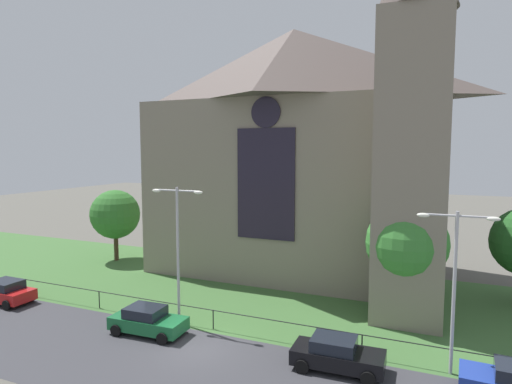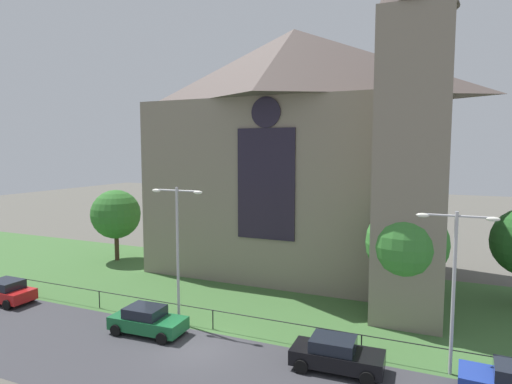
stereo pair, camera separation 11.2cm
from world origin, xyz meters
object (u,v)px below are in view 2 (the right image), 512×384
church_building (300,148)px  parked_car_green (147,320)px  streetlamp_far (454,271)px  tree_right_near (407,243)px  tree_left_far (116,214)px  streetlamp_near (177,237)px  parked_car_black (336,354)px  parked_car_red (5,291)px

church_building → parked_car_green: (-3.81, -15.31, -9.53)m
church_building → streetlamp_far: bearing=-49.3°
tree_right_near → parked_car_green: tree_right_near is taller
tree_left_far → streetlamp_near: 17.03m
church_building → streetlamp_near: size_ratio=3.23×
parked_car_black → parked_car_red: bearing=177.5°
parked_car_red → tree_right_near: bearing=-163.0°
church_building → streetlamp_far: (11.56, -13.45, -5.46)m
streetlamp_near → parked_car_black: 10.79m
parked_car_green → parked_car_black: size_ratio=1.00×
church_building → streetlamp_far: size_ratio=3.48×
tree_left_far → streetlamp_near: size_ratio=0.81×
church_building → parked_car_green: church_building is taller
tree_left_far → parked_car_red: (0.85, -11.86, -3.53)m
tree_left_far → streetlamp_near: streetlamp_near is taller
tree_left_far → parked_car_green: (12.73, -12.14, -3.53)m
streetlamp_near → parked_car_red: (-12.71, -1.58, -4.39)m
tree_right_near → parked_car_red: size_ratio=1.68×
parked_car_red → parked_car_black: (22.42, -0.10, 0.00)m
tree_right_near → parked_car_red: (-24.79, -7.45, -3.91)m
tree_right_near → parked_car_black: bearing=-107.5°
parked_car_red → parked_car_green: 11.89m
parked_car_red → tree_left_far: bearing=-85.6°
church_building → parked_car_red: church_building is taller
church_building → tree_left_far: 17.88m
tree_left_far → parked_car_black: (23.26, -11.96, -3.53)m
streetlamp_near → parked_car_black: bearing=-9.8°
parked_car_red → parked_car_green: (11.89, -0.29, 0.00)m
parked_car_green → streetlamp_near: bearing=63.8°
tree_right_near → streetlamp_far: 6.36m
streetlamp_far → tree_right_near: bearing=112.8°
streetlamp_far → streetlamp_near: bearing=-180.0°
church_building → streetlamp_near: (-2.99, -13.45, -5.14)m
tree_left_far → parked_car_red: size_ratio=1.55×
streetlamp_far → parked_car_green: 16.01m
tree_left_far → tree_right_near: 26.01m
streetlamp_far → parked_car_red: size_ratio=1.77×
parked_car_black → streetlamp_far: bearing=17.0°
streetlamp_near → streetlamp_far: (14.55, 0.00, -0.32)m
tree_left_far → tree_right_near: tree_right_near is taller
church_building → tree_left_far: church_building is taller
tree_left_far → streetlamp_near: bearing=-37.2°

